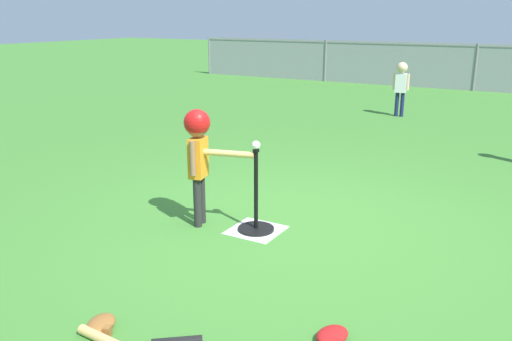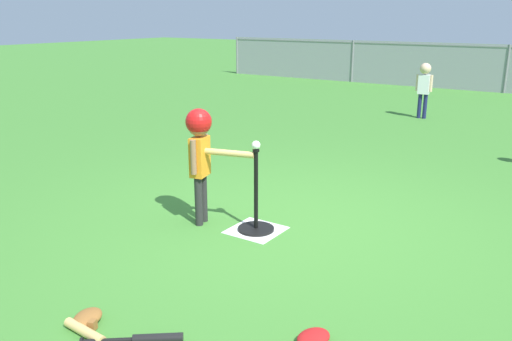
{
  "view_description": "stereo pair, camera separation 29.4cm",
  "coord_description": "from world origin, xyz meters",
  "px_view_note": "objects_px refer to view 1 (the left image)",
  "views": [
    {
      "loc": [
        1.94,
        -3.99,
        1.82
      ],
      "look_at": [
        -0.23,
        -0.25,
        0.55
      ],
      "focal_mm": 37.11,
      "sensor_mm": 36.0,
      "label": 1
    },
    {
      "loc": [
        2.18,
        -3.83,
        1.82
      ],
      "look_at": [
        -0.23,
        -0.25,
        0.55
      ],
      "focal_mm": 37.11,
      "sensor_mm": 36.0,
      "label": 2
    }
  ],
  "objects_px": {
    "fielder_deep_center": "(401,82)",
    "glove_near_bats": "(332,336)",
    "baseball_on_tee": "(256,145)",
    "batting_tee": "(256,217)",
    "glove_tossed_aside": "(101,324)",
    "batter_child": "(199,144)"
  },
  "relations": [
    {
      "from": "baseball_on_tee",
      "to": "glove_near_bats",
      "type": "height_order",
      "value": "baseball_on_tee"
    },
    {
      "from": "baseball_on_tee",
      "to": "glove_tossed_aside",
      "type": "distance_m",
      "value": 1.94
    },
    {
      "from": "fielder_deep_center",
      "to": "glove_near_bats",
      "type": "height_order",
      "value": "fielder_deep_center"
    },
    {
      "from": "batting_tee",
      "to": "batter_child",
      "type": "relative_size",
      "value": 0.7
    },
    {
      "from": "batting_tee",
      "to": "baseball_on_tee",
      "type": "relative_size",
      "value": 9.94
    },
    {
      "from": "glove_tossed_aside",
      "to": "batter_child",
      "type": "bearing_deg",
      "value": 105.37
    },
    {
      "from": "glove_near_bats",
      "to": "glove_tossed_aside",
      "type": "distance_m",
      "value": 1.38
    },
    {
      "from": "baseball_on_tee",
      "to": "batter_child",
      "type": "distance_m",
      "value": 0.52
    },
    {
      "from": "glove_near_bats",
      "to": "glove_tossed_aside",
      "type": "xyz_separation_m",
      "value": [
        -1.25,
        -0.59,
        0.0
      ]
    },
    {
      "from": "baseball_on_tee",
      "to": "glove_near_bats",
      "type": "bearing_deg",
      "value": -44.84
    },
    {
      "from": "baseball_on_tee",
      "to": "batting_tee",
      "type": "bearing_deg",
      "value": 180.0
    },
    {
      "from": "batter_child",
      "to": "fielder_deep_center",
      "type": "distance_m",
      "value": 6.2
    },
    {
      "from": "glove_near_bats",
      "to": "batting_tee",
      "type": "bearing_deg",
      "value": 135.16
    },
    {
      "from": "fielder_deep_center",
      "to": "glove_near_bats",
      "type": "relative_size",
      "value": 3.91
    },
    {
      "from": "batting_tee",
      "to": "fielder_deep_center",
      "type": "height_order",
      "value": "fielder_deep_center"
    },
    {
      "from": "fielder_deep_center",
      "to": "glove_tossed_aside",
      "type": "height_order",
      "value": "fielder_deep_center"
    },
    {
      "from": "baseball_on_tee",
      "to": "batter_child",
      "type": "height_order",
      "value": "batter_child"
    },
    {
      "from": "batting_tee",
      "to": "glove_tossed_aside",
      "type": "height_order",
      "value": "batting_tee"
    },
    {
      "from": "baseball_on_tee",
      "to": "fielder_deep_center",
      "type": "relative_size",
      "value": 0.07
    },
    {
      "from": "fielder_deep_center",
      "to": "glove_near_bats",
      "type": "distance_m",
      "value": 7.48
    },
    {
      "from": "glove_near_bats",
      "to": "baseball_on_tee",
      "type": "bearing_deg",
      "value": 135.16
    },
    {
      "from": "fielder_deep_center",
      "to": "batting_tee",
      "type": "bearing_deg",
      "value": -86.0
    }
  ]
}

